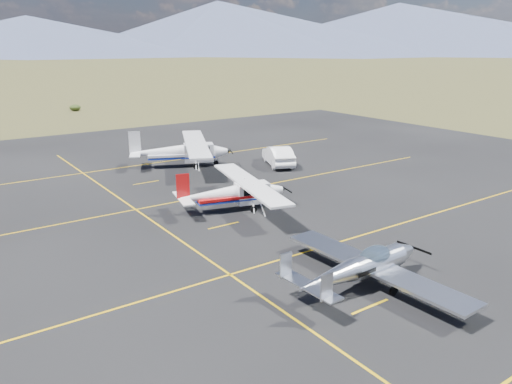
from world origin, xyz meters
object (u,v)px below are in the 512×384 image
object	(u,v)px
aircraft_low_wing	(363,266)
sedan	(278,155)
aircraft_cessna	(234,192)
aircraft_plain	(181,151)

from	to	relation	value
aircraft_low_wing	sedan	size ratio (longest dim) A/B	1.87
aircraft_cessna	sedan	xyz separation A→B (m)	(9.40, 7.88, -0.32)
aircraft_plain	sedan	xyz separation A→B (m)	(6.92, -4.12, -0.53)
aircraft_low_wing	sedan	world-z (taller)	aircraft_low_wing
sedan	aircraft_low_wing	bearing A→B (deg)	84.81
sedan	aircraft_plain	bearing A→B (deg)	-7.93
aircraft_plain	sedan	bearing A→B (deg)	-6.55
aircraft_low_wing	aircraft_cessna	size ratio (longest dim) A/B	0.91
aircraft_cessna	aircraft_plain	bearing A→B (deg)	91.73
aircraft_low_wing	aircraft_cessna	xyz separation A→B (m)	(1.03, 11.70, 0.18)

